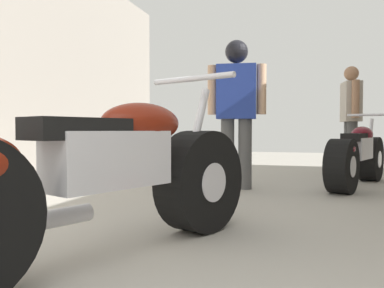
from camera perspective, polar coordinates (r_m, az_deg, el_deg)
ground_plane at (r=3.78m, az=8.30°, el=-8.01°), size 16.87×16.87×0.00m
garage_partition_left at (r=4.94m, az=-24.38°, el=11.40°), size 0.08×7.73×2.96m
motorcycle_maroon_cruiser at (r=2.05m, az=-12.56°, el=-4.85°), size 1.06×2.05×1.00m
motorcycle_black_naked at (r=5.01m, az=22.32°, el=-1.62°), size 0.87×1.82×0.86m
mechanic_in_blue at (r=6.59m, az=21.58°, el=4.13°), size 0.29×0.66×1.62m
mechanic_with_helmet at (r=4.51m, az=6.31°, el=6.20°), size 0.65×0.28×1.65m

